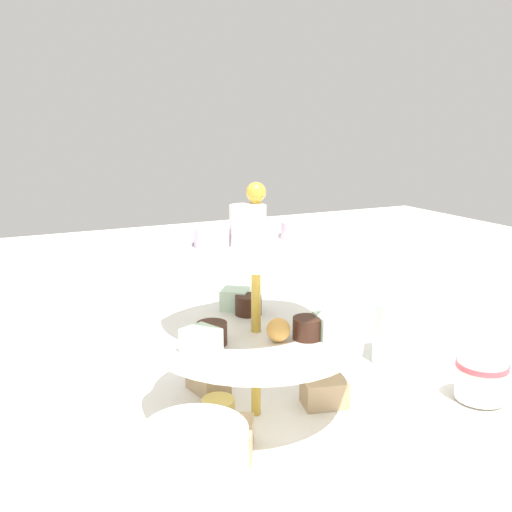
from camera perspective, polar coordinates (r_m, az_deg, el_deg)
ground_plane at (r=0.66m, az=0.00°, el=-15.73°), size 2.40×2.40×0.00m
tiered_serving_stand at (r=0.63m, az=-0.04°, el=-9.36°), size 0.27×0.27×0.26m
water_glass_short_left at (r=0.82m, az=13.40°, el=-7.18°), size 0.06×0.06×0.08m
teacup_with_saucer at (r=0.74m, az=20.81°, el=-11.37°), size 0.09×0.09×0.05m
water_glass_mid_back at (r=0.85m, az=-2.19°, el=-5.81°), size 0.06×0.06×0.09m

